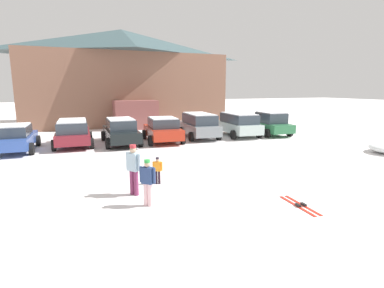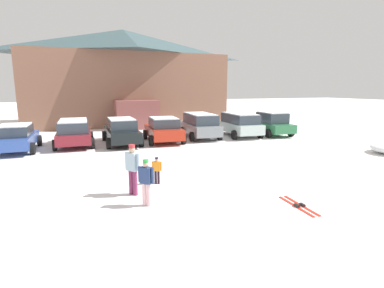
{
  "view_description": "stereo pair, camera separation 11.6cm",
  "coord_description": "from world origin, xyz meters",
  "px_view_note": "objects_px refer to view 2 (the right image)",
  "views": [
    {
      "loc": [
        -5.43,
        -4.39,
        3.44
      ],
      "look_at": [
        -0.49,
        8.03,
        0.94
      ],
      "focal_mm": 28.0,
      "sensor_mm": 36.0,
      "label": 1
    },
    {
      "loc": [
        -5.32,
        -4.43,
        3.44
      ],
      "look_at": [
        -0.49,
        8.03,
        0.94
      ],
      "focal_mm": 28.0,
      "sensor_mm": 36.0,
      "label": 2
    }
  ],
  "objects_px": {
    "parked_blue_hatchback": "(16,137)",
    "skier_adult_in_blue_parka": "(133,167)",
    "parked_silver_wagon": "(239,124)",
    "skier_teen_in_navy_coat": "(146,180)",
    "skier_child_in_orange_jacket": "(157,169)",
    "parked_green_coupe": "(271,123)",
    "pair_of_skis": "(299,206)",
    "parked_black_sedan": "(122,131)",
    "parked_maroon_van": "(74,132)",
    "parked_grey_wagon": "(200,125)",
    "ski_lodge": "(125,76)",
    "parked_red_sedan": "(164,129)"
  },
  "relations": [
    {
      "from": "parked_blue_hatchback",
      "to": "skier_adult_in_blue_parka",
      "type": "distance_m",
      "value": 10.38
    },
    {
      "from": "parked_silver_wagon",
      "to": "skier_teen_in_navy_coat",
      "type": "xyz_separation_m",
      "value": [
        -9.15,
        -10.42,
        -0.11
      ]
    },
    {
      "from": "skier_child_in_orange_jacket",
      "to": "skier_adult_in_blue_parka",
      "type": "distance_m",
      "value": 1.35
    },
    {
      "from": "parked_green_coupe",
      "to": "pair_of_skis",
      "type": "relative_size",
      "value": 2.59
    },
    {
      "from": "parked_silver_wagon",
      "to": "pair_of_skis",
      "type": "distance_m",
      "value": 13.11
    },
    {
      "from": "parked_black_sedan",
      "to": "skier_teen_in_navy_coat",
      "type": "bearing_deg",
      "value": -94.29
    },
    {
      "from": "parked_maroon_van",
      "to": "parked_silver_wagon",
      "type": "distance_m",
      "value": 11.13
    },
    {
      "from": "parked_silver_wagon",
      "to": "skier_teen_in_navy_coat",
      "type": "distance_m",
      "value": 13.86
    },
    {
      "from": "pair_of_skis",
      "to": "parked_grey_wagon",
      "type": "bearing_deg",
      "value": 80.72
    },
    {
      "from": "parked_silver_wagon",
      "to": "pair_of_skis",
      "type": "relative_size",
      "value": 2.58
    },
    {
      "from": "skier_child_in_orange_jacket",
      "to": "parked_blue_hatchback",
      "type": "bearing_deg",
      "value": 124.57
    },
    {
      "from": "parked_green_coupe",
      "to": "ski_lodge",
      "type": "bearing_deg",
      "value": 124.07
    },
    {
      "from": "parked_black_sedan",
      "to": "parked_grey_wagon",
      "type": "distance_m",
      "value": 5.44
    },
    {
      "from": "parked_green_coupe",
      "to": "pair_of_skis",
      "type": "bearing_deg",
      "value": -122.33
    },
    {
      "from": "skier_child_in_orange_jacket",
      "to": "parked_red_sedan",
      "type": "bearing_deg",
      "value": 72.55
    },
    {
      "from": "skier_child_in_orange_jacket",
      "to": "pair_of_skis",
      "type": "xyz_separation_m",
      "value": [
        3.36,
        -3.58,
        -0.54
      ]
    },
    {
      "from": "parked_green_coupe",
      "to": "skier_child_in_orange_jacket",
      "type": "bearing_deg",
      "value": -142.67
    },
    {
      "from": "parked_maroon_van",
      "to": "skier_adult_in_blue_parka",
      "type": "relative_size",
      "value": 2.52
    },
    {
      "from": "parked_red_sedan",
      "to": "parked_green_coupe",
      "type": "height_order",
      "value": "parked_green_coupe"
    },
    {
      "from": "parked_green_coupe",
      "to": "skier_teen_in_navy_coat",
      "type": "distance_m",
      "value": 15.51
    },
    {
      "from": "pair_of_skis",
      "to": "skier_adult_in_blue_parka",
      "type": "bearing_deg",
      "value": 147.71
    },
    {
      "from": "skier_teen_in_navy_coat",
      "to": "skier_child_in_orange_jacket",
      "type": "height_order",
      "value": "skier_teen_in_navy_coat"
    },
    {
      "from": "parked_blue_hatchback",
      "to": "pair_of_skis",
      "type": "xyz_separation_m",
      "value": [
        9.15,
        -11.98,
        -0.75
      ]
    },
    {
      "from": "parked_black_sedan",
      "to": "parked_silver_wagon",
      "type": "height_order",
      "value": "parked_silver_wagon"
    },
    {
      "from": "ski_lodge",
      "to": "skier_child_in_orange_jacket",
      "type": "relative_size",
      "value": 18.91
    },
    {
      "from": "skier_child_in_orange_jacket",
      "to": "parked_green_coupe",
      "type": "bearing_deg",
      "value": 37.33
    },
    {
      "from": "ski_lodge",
      "to": "parked_silver_wagon",
      "type": "distance_m",
      "value": 14.43
    },
    {
      "from": "parked_grey_wagon",
      "to": "skier_child_in_orange_jacket",
      "type": "relative_size",
      "value": 4.44
    },
    {
      "from": "ski_lodge",
      "to": "parked_red_sedan",
      "type": "xyz_separation_m",
      "value": [
        0.38,
        -12.73,
        -3.8
      ]
    },
    {
      "from": "parked_maroon_van",
      "to": "parked_grey_wagon",
      "type": "height_order",
      "value": "parked_grey_wagon"
    },
    {
      "from": "parked_green_coupe",
      "to": "pair_of_skis",
      "type": "xyz_separation_m",
      "value": [
        -7.52,
        -11.88,
        -0.83
      ]
    },
    {
      "from": "parked_silver_wagon",
      "to": "parked_green_coupe",
      "type": "distance_m",
      "value": 2.56
    },
    {
      "from": "skier_teen_in_navy_coat",
      "to": "parked_green_coupe",
      "type": "bearing_deg",
      "value": 41.09
    },
    {
      "from": "parked_grey_wagon",
      "to": "parked_silver_wagon",
      "type": "height_order",
      "value": "parked_grey_wagon"
    },
    {
      "from": "parked_red_sedan",
      "to": "pair_of_skis",
      "type": "distance_m",
      "value": 11.97
    },
    {
      "from": "parked_maroon_van",
      "to": "skier_child_in_orange_jacket",
      "type": "bearing_deg",
      "value": -72.67
    },
    {
      "from": "parked_black_sedan",
      "to": "parked_red_sedan",
      "type": "height_order",
      "value": "parked_black_sedan"
    },
    {
      "from": "ski_lodge",
      "to": "parked_maroon_van",
      "type": "bearing_deg",
      "value": -112.53
    },
    {
      "from": "ski_lodge",
      "to": "skier_child_in_orange_jacket",
      "type": "bearing_deg",
      "value": -96.08
    },
    {
      "from": "parked_maroon_van",
      "to": "parked_red_sedan",
      "type": "bearing_deg",
      "value": -6.31
    },
    {
      "from": "parked_grey_wagon",
      "to": "skier_adult_in_blue_parka",
      "type": "xyz_separation_m",
      "value": [
        -6.41,
        -9.71,
        0.02
      ]
    },
    {
      "from": "parked_black_sedan",
      "to": "parked_green_coupe",
      "type": "relative_size",
      "value": 1.13
    },
    {
      "from": "parked_red_sedan",
      "to": "parked_blue_hatchback",
      "type": "bearing_deg",
      "value": 179.57
    },
    {
      "from": "skier_teen_in_navy_coat",
      "to": "skier_adult_in_blue_parka",
      "type": "bearing_deg",
      "value": 100.47
    },
    {
      "from": "parked_maroon_van",
      "to": "parked_green_coupe",
      "type": "distance_m",
      "value": 13.69
    },
    {
      "from": "parked_grey_wagon",
      "to": "parked_green_coupe",
      "type": "bearing_deg",
      "value": -6.21
    },
    {
      "from": "parked_maroon_van",
      "to": "skier_teen_in_navy_coat",
      "type": "xyz_separation_m",
      "value": [
        1.98,
        -10.83,
        -0.06
      ]
    },
    {
      "from": "skier_adult_in_blue_parka",
      "to": "pair_of_skis",
      "type": "height_order",
      "value": "skier_adult_in_blue_parka"
    },
    {
      "from": "skier_adult_in_blue_parka",
      "to": "ski_lodge",
      "type": "bearing_deg",
      "value": 81.54
    },
    {
      "from": "parked_green_coupe",
      "to": "skier_child_in_orange_jacket",
      "type": "height_order",
      "value": "parked_green_coupe"
    }
  ]
}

